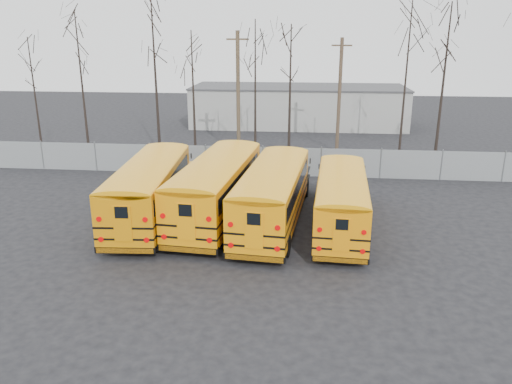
# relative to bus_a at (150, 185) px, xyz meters

# --- Properties ---
(ground) EXTENTS (120.00, 120.00, 0.00)m
(ground) POSITION_rel_bus_a_xyz_m (5.09, -2.85, -1.89)
(ground) COLOR black
(ground) RESTS_ON ground
(fence) EXTENTS (40.00, 0.04, 2.00)m
(fence) POSITION_rel_bus_a_xyz_m (5.09, 9.15, -0.89)
(fence) COLOR gray
(fence) RESTS_ON ground
(distant_building) EXTENTS (22.00, 8.00, 4.00)m
(distant_building) POSITION_rel_bus_a_xyz_m (7.09, 29.15, 0.11)
(distant_building) COLOR #9C9D98
(distant_building) RESTS_ON ground
(bus_a) EXTENTS (3.41, 11.68, 3.23)m
(bus_a) POSITION_rel_bus_a_xyz_m (0.00, 0.00, 0.00)
(bus_a) COLOR black
(bus_a) RESTS_ON ground
(bus_b) EXTENTS (3.78, 12.11, 3.34)m
(bus_b) POSITION_rel_bus_a_xyz_m (3.49, 0.49, 0.07)
(bus_b) COLOR black
(bus_b) RESTS_ON ground
(bus_c) EXTENTS (3.68, 11.66, 3.21)m
(bus_c) POSITION_rel_bus_a_xyz_m (6.46, -0.22, -0.01)
(bus_c) COLOR black
(bus_c) RESTS_ON ground
(bus_d) EXTENTS (3.01, 10.55, 2.92)m
(bus_d) POSITION_rel_bus_a_xyz_m (9.85, -0.41, -0.18)
(bus_d) COLOR black
(bus_d) RESTS_ON ground
(utility_pole_left) EXTENTS (1.72, 0.30, 9.64)m
(utility_pole_left) POSITION_rel_bus_a_xyz_m (2.66, 14.75, 3.06)
(utility_pole_left) COLOR brown
(utility_pole_left) RESTS_ON ground
(utility_pole_right) EXTENTS (1.62, 0.32, 9.12)m
(utility_pole_right) POSITION_rel_bus_a_xyz_m (10.60, 16.99, 2.80)
(utility_pole_right) COLOR #4C3B2B
(utility_pole_right) RESTS_ON ground
(tree_0) EXTENTS (0.26, 0.26, 9.18)m
(tree_0) POSITION_rel_bus_a_xyz_m (-13.45, 13.74, 2.70)
(tree_0) COLOR black
(tree_0) RESTS_ON ground
(tree_1) EXTENTS (0.26, 0.26, 10.89)m
(tree_1) POSITION_rel_bus_a_xyz_m (-8.58, 11.80, 3.56)
(tree_1) COLOR black
(tree_1) RESTS_ON ground
(tree_2) EXTENTS (0.26, 0.26, 11.91)m
(tree_2) POSITION_rel_bus_a_xyz_m (-3.94, 14.97, 4.07)
(tree_2) COLOR black
(tree_2) RESTS_ON ground
(tree_3) EXTENTS (0.26, 0.26, 9.65)m
(tree_3) POSITION_rel_bus_a_xyz_m (-0.30, 12.13, 2.94)
(tree_3) COLOR black
(tree_3) RESTS_ON ground
(tree_4) EXTENTS (0.26, 0.26, 10.44)m
(tree_4) POSITION_rel_bus_a_xyz_m (4.05, 14.26, 3.33)
(tree_4) COLOR black
(tree_4) RESTS_ON ground
(tree_5) EXTENTS (0.26, 0.26, 10.11)m
(tree_5) POSITION_rel_bus_a_xyz_m (6.68, 14.99, 3.16)
(tree_5) COLOR black
(tree_5) RESTS_ON ground
(tree_6) EXTENTS (0.26, 0.26, 11.64)m
(tree_6) POSITION_rel_bus_a_xyz_m (14.76, 11.89, 3.93)
(tree_6) COLOR black
(tree_6) RESTS_ON ground
(tree_7) EXTENTS (0.26, 0.26, 11.57)m
(tree_7) POSITION_rel_bus_a_xyz_m (17.96, 14.40, 3.90)
(tree_7) COLOR black
(tree_7) RESTS_ON ground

